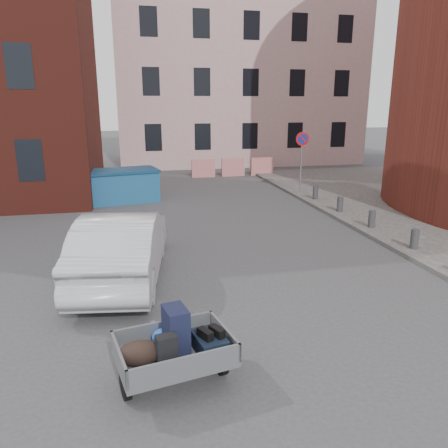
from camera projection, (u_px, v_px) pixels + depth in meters
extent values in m
plane|color=#38383A|center=(207.00, 289.00, 9.69)|extent=(120.00, 120.00, 0.00)
cube|color=#C79999|center=(235.00, 57.00, 29.77)|extent=(16.00, 8.00, 14.00)
cylinder|color=gray|center=(301.00, 163.00, 19.50)|extent=(0.07, 0.07, 2.60)
cylinder|color=red|center=(302.00, 139.00, 19.20)|extent=(0.60, 0.03, 0.60)
cylinder|color=navy|center=(303.00, 139.00, 19.18)|extent=(0.44, 0.03, 0.44)
cylinder|color=#3A3A3D|center=(415.00, 239.00, 11.96)|extent=(0.22, 0.22, 0.55)
cylinder|color=#3A3A3D|center=(372.00, 219.00, 14.03)|extent=(0.22, 0.22, 0.55)
cylinder|color=#3A3A3D|center=(340.00, 204.00, 16.10)|extent=(0.22, 0.22, 0.55)
cylinder|color=#3A3A3D|center=(315.00, 192.00, 18.17)|extent=(0.22, 0.22, 0.55)
cube|color=red|center=(203.00, 168.00, 24.19)|extent=(1.30, 0.18, 1.00)
cube|color=red|center=(233.00, 167.00, 24.55)|extent=(1.30, 0.18, 1.00)
cube|color=red|center=(262.00, 166.00, 24.90)|extent=(1.30, 0.18, 1.00)
cylinder|color=black|center=(125.00, 384.00, 6.06)|extent=(0.18, 0.45, 0.44)
cylinder|color=black|center=(220.00, 360.00, 6.62)|extent=(0.18, 0.45, 0.44)
cube|color=slate|center=(175.00, 357.00, 6.27)|extent=(1.79, 1.39, 0.08)
cube|color=slate|center=(119.00, 358.00, 5.92)|extent=(0.26, 1.09, 0.28)
cube|color=slate|center=(224.00, 335.00, 6.53)|extent=(0.26, 1.09, 0.28)
cube|color=slate|center=(164.00, 329.00, 6.69)|extent=(1.58, 0.35, 0.28)
cube|color=slate|center=(186.00, 366.00, 5.76)|extent=(1.58, 0.35, 0.28)
cube|color=slate|center=(158.00, 332.00, 7.08)|extent=(0.22, 0.70, 0.06)
cube|color=#171C38|center=(176.00, 331.00, 6.23)|extent=(0.38, 0.50, 0.70)
cube|color=black|center=(209.00, 343.00, 6.33)|extent=(0.51, 0.67, 0.25)
ellipsoid|color=black|center=(140.00, 353.00, 5.98)|extent=(0.66, 0.47, 0.36)
cube|color=black|center=(167.00, 351.00, 5.91)|extent=(0.31, 0.23, 0.48)
ellipsoid|color=blue|center=(164.00, 336.00, 6.52)|extent=(0.41, 0.36, 0.24)
cube|color=black|center=(205.00, 334.00, 6.21)|extent=(0.22, 0.29, 0.13)
cube|color=black|center=(217.00, 331.00, 6.28)|extent=(0.22, 0.29, 0.13)
cube|color=#1F5C94|center=(119.00, 187.00, 18.13)|extent=(3.35, 2.14, 1.24)
cube|color=navy|center=(118.00, 171.00, 17.95)|extent=(3.47, 2.26, 0.10)
imported|color=#BABCC2|center=(122.00, 245.00, 10.12)|extent=(2.38, 5.06, 1.60)
imported|color=black|center=(423.00, 199.00, 16.07)|extent=(1.77, 0.64, 0.93)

